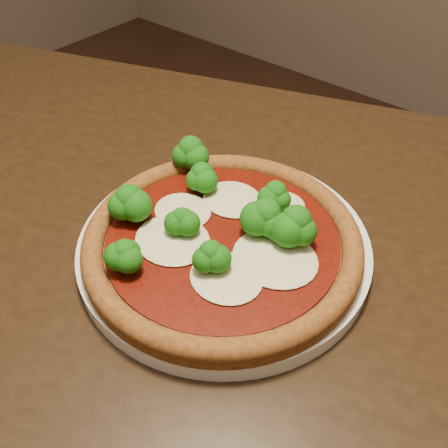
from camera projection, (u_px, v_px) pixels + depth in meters
The scene contains 3 objects.
dining_table at pixel (217, 337), 0.56m from camera, with size 1.33×1.13×0.75m.
plate at pixel (224, 246), 0.51m from camera, with size 0.30×0.30×0.02m, color white.
pizza at pixel (222, 234), 0.49m from camera, with size 0.27×0.27×0.06m.
Camera 1 is at (0.35, -0.03, 1.12)m, focal length 40.00 mm.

